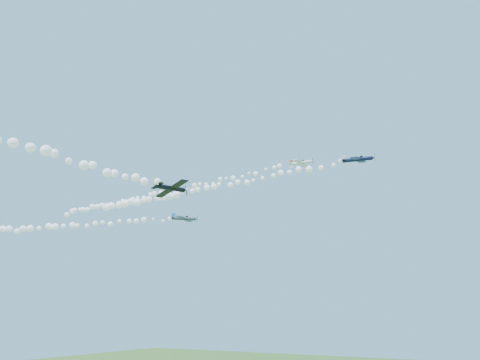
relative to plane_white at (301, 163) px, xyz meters
The scene contains 7 objects.
plane_white is the anchor object (origin of this frame).
smoke_trail_white 45.29m from the plane_white, behind, with size 86.79×6.78×2.68m, color white, non-canonical shape.
plane_navy 16.77m from the plane_white, 25.41° to the right, with size 6.89×7.10×2.65m.
smoke_trail_navy 24.05m from the plane_white, 164.76° to the right, with size 70.67×3.86×2.73m, color white, non-canonical shape.
plane_grey 34.94m from the plane_white, behind, with size 7.66×8.15×3.00m.
smoke_trail_grey 74.44m from the plane_white, behind, with size 74.35×23.31×3.40m, color white, non-canonical shape.
plane_black 33.52m from the plane_white, 121.21° to the right, with size 8.18×7.85×2.53m.
Camera 1 is at (42.13, -72.65, 17.68)m, focal length 30.00 mm.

